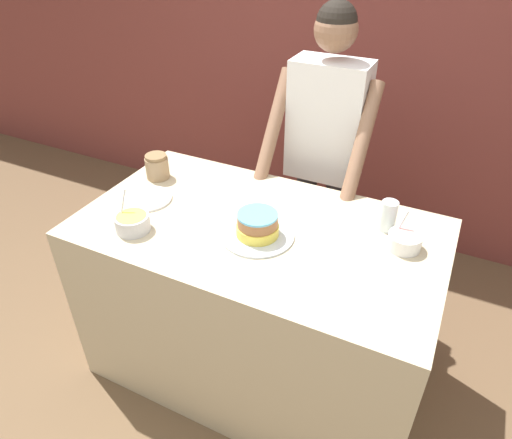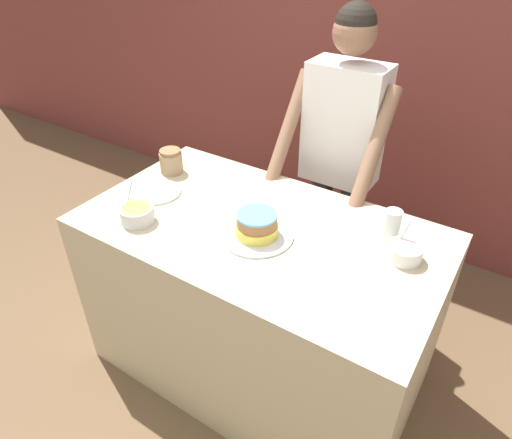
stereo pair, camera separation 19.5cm
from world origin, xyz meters
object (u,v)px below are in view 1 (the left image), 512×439
Objects in this scene: drinking_glass at (388,216)px; frosting_bowl_yellow at (132,222)px; person_baker at (325,138)px; cake at (258,227)px; ceramic_plate at (148,199)px; stoneware_jar at (157,167)px; frosting_bowl_pink at (404,241)px.

frosting_bowl_yellow is at bearing -153.60° from drinking_glass.
person_baker is 5.53× the size of cake.
ceramic_plate is (-0.61, 0.03, -0.04)m from cake.
frosting_bowl_yellow is at bearing -67.23° from ceramic_plate.
frosting_bowl_yellow is at bearing -67.10° from stoneware_jar.
stoneware_jar is (-0.69, 0.24, 0.02)m from cake.
frosting_bowl_pink reaches higher than drinking_glass.
person_baker is at bearing 88.58° from cake.
cake is 0.55m from frosting_bowl_yellow.
cake is at bearing -2.93° from ceramic_plate.
frosting_bowl_yellow reaches higher than cake.
cake is (-0.02, -0.80, -0.09)m from person_baker.
frosting_bowl_yellow is 1.33× the size of stoneware_jar.
person_baker is 0.69m from drinking_glass.
stoneware_jar is (-0.09, 0.20, 0.06)m from ceramic_plate.
person_baker is 7.65× the size of ceramic_plate.
person_baker is 1.00m from ceramic_plate.
stoneware_jar is at bearing 112.90° from frosting_bowl_yellow.
person_baker reaches higher than frosting_bowl_pink.
cake is at bearing -91.42° from person_baker.
drinking_glass is 1.18m from stoneware_jar.
ceramic_plate is at bearing 177.07° from cake.
frosting_bowl_yellow is 1.11m from drinking_glass.
stoneware_jar reaches higher than ceramic_plate.
ceramic_plate is (-0.10, 0.23, -0.03)m from frosting_bowl_yellow.
frosting_bowl_pink is 0.86× the size of frosting_bowl_yellow.
drinking_glass is (0.46, -0.51, -0.06)m from person_baker.
frosting_bowl_pink reaches higher than stoneware_jar.
cake is at bearing 21.31° from frosting_bowl_yellow.
ceramic_plate is 0.23m from stoneware_jar.
frosting_bowl_yellow is 0.25m from ceramic_plate.
drinking_glass reaches higher than cake.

